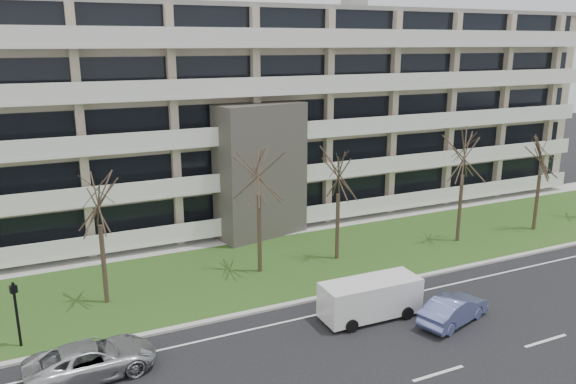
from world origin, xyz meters
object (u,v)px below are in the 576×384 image
white_van (371,295)px  blue_sedan (454,309)px  silver_pickup (92,360)px  pedestrian_signal (16,306)px

white_van → blue_sedan: bearing=-32.1°
silver_pickup → blue_sedan: (15.95, -2.65, -0.03)m
pedestrian_signal → silver_pickup: bearing=-71.3°
blue_sedan → white_van: (-3.21, 2.11, 0.47)m
silver_pickup → blue_sedan: silver_pickup is taller
white_van → silver_pickup: bearing=178.7°
blue_sedan → pedestrian_signal: 19.58m
silver_pickup → white_van: size_ratio=1.02×
silver_pickup → pedestrian_signal: 4.58m
blue_sedan → pedestrian_signal: pedestrian_signal is taller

